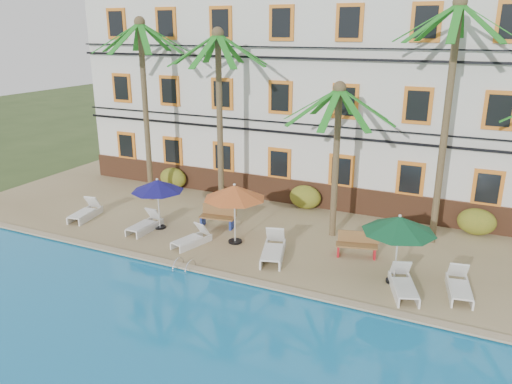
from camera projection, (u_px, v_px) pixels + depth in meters
The scene contains 23 objects.
ground at pixel (243, 273), 17.60m from camera, with size 100.00×100.00×0.00m, color #384C23.
pool_deck at pixel (293, 222), 21.87m from camera, with size 30.00×12.00×0.25m, color tan.
pool_coping at pixel (231, 277), 16.74m from camera, with size 30.00×0.35×0.06m, color tan.
hotel_building at pixel (332, 89), 24.52m from camera, with size 25.40×6.44×10.22m.
palm_a at pixel (144, 87), 22.76m from camera, with size 4.29×4.29×8.49m.
palm_b at pixel (219, 98), 21.21m from camera, with size 4.29×4.29×8.04m.
palm_c at pixel (337, 137), 18.97m from camera, with size 4.29×4.29×6.13m.
palm_d at pixel (449, 94), 17.78m from camera, with size 4.29×4.29×9.06m.
shrub_left at pixel (173, 178), 25.98m from camera, with size 1.50×0.90×1.10m, color #2D5819.
shrub_mid at pixel (305, 197), 23.05m from camera, with size 1.50×0.90×1.10m, color #2D5819.
shrub_right at pixel (477, 222), 20.11m from camera, with size 1.50×0.90×1.10m, color #2D5819.
umbrella_blue at pixel (157, 186), 20.36m from camera, with size 2.17×2.17×2.18m.
umbrella_red at pixel (234, 192), 18.88m from camera, with size 2.42×2.42×2.42m.
umbrella_green at pixel (399, 225), 15.82m from camera, with size 2.39×2.39×2.39m.
lounger_a at pixel (86, 212), 21.96m from camera, with size 0.93×1.90×0.86m.
lounger_b at pixel (145, 224), 20.60m from camera, with size 0.67×1.78×0.83m.
lounger_c at pixel (192, 239), 19.22m from camera, with size 1.03×1.75×0.78m.
lounger_d at pixel (273, 249), 18.13m from camera, with size 1.30×2.20×0.98m.
lounger_e at pixel (403, 284), 15.72m from camera, with size 1.26×1.98×0.88m.
lounger_f at pixel (459, 286), 15.63m from camera, with size 0.97×1.91×0.86m.
bench_left at pixel (218, 216), 20.95m from camera, with size 1.55×0.67×0.93m.
bench_right at pixel (357, 244), 18.24m from camera, with size 1.57×0.83×0.93m.
pool_ladder at pixel (184, 269), 17.37m from camera, with size 0.54×0.74×0.74m.
Camera 1 is at (7.13, -14.15, 8.20)m, focal length 35.00 mm.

